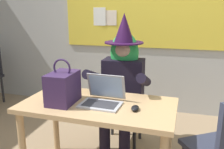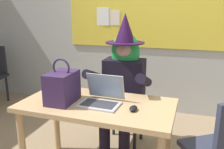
% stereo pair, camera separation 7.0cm
% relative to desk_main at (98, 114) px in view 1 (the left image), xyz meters
% --- Properties ---
extents(wall_back_bulletin, '(6.42, 1.92, 2.87)m').
position_rel_desk_main_xyz_m(wall_back_bulletin, '(0.14, 1.73, 0.83)').
color(wall_back_bulletin, '#B2B2AD').
rests_on(wall_back_bulletin, ground).
extents(desk_main, '(1.30, 0.69, 0.72)m').
position_rel_desk_main_xyz_m(desk_main, '(0.00, 0.00, 0.00)').
color(desk_main, tan).
rests_on(desk_main, ground).
extents(chair_at_desk, '(0.43, 0.43, 0.90)m').
position_rel_desk_main_xyz_m(chair_at_desk, '(0.07, 0.69, -0.11)').
color(chair_at_desk, black).
rests_on(chair_at_desk, ground).
extents(person_costumed, '(0.60, 0.67, 1.45)m').
position_rel_desk_main_xyz_m(person_costumed, '(0.07, 0.57, 0.18)').
color(person_costumed, black).
rests_on(person_costumed, ground).
extents(laptop, '(0.35, 0.31, 0.23)m').
position_rel_desk_main_xyz_m(laptop, '(0.04, 0.01, 0.15)').
color(laptop, '#B7B7BC').
rests_on(laptop, desk_main).
extents(computer_mouse, '(0.06, 0.10, 0.03)m').
position_rel_desk_main_xyz_m(computer_mouse, '(0.33, -0.06, 0.12)').
color(computer_mouse, black).
rests_on(computer_mouse, desk_main).
extents(handbag, '(0.20, 0.30, 0.38)m').
position_rel_desk_main_xyz_m(handbag, '(-0.28, -0.07, 0.23)').
color(handbag, '#38234C').
rests_on(handbag, desk_main).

